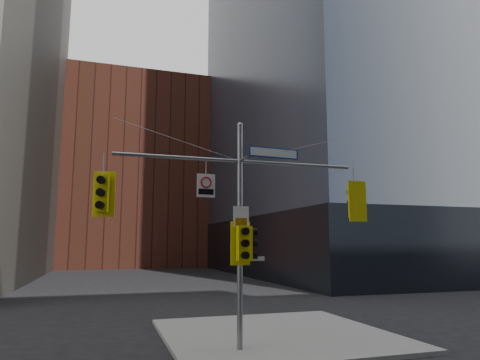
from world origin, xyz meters
TOP-DOWN VIEW (x-y plane):
  - sidewalk_corner at (2.00, 4.00)m, footprint 8.00×8.00m
  - podium_ne at (28.00, 32.00)m, footprint 36.40×36.40m
  - brick_midrise at (0.00, 58.00)m, footprint 26.00×20.00m
  - signal_assembly at (0.00, 1.99)m, footprint 8.00×0.80m
  - traffic_light_west_arm at (-4.21, 2.01)m, footprint 0.63×0.59m
  - traffic_light_east_arm at (4.22, 1.99)m, footprint 0.67×0.53m
  - traffic_light_pole_side at (0.32, 1.99)m, footprint 0.48×0.41m
  - traffic_light_pole_front at (-0.00, 1.73)m, footprint 0.65×0.54m
  - street_sign_blade at (1.19, 2.00)m, footprint 1.81×0.17m
  - regulatory_sign_arm at (-1.12, 1.97)m, footprint 0.59×0.10m
  - regulatory_sign_pole at (0.00, 1.88)m, footprint 0.51×0.04m
  - street_blade_ew at (0.45, 2.00)m, footprint 0.72×0.12m
  - street_blade_ns at (0.00, 2.45)m, footprint 0.11×0.68m

SIDE VIEW (x-z plane):
  - sidewalk_corner at x=2.00m, z-range 0.00..0.15m
  - street_blade_ew at x=0.45m, z-range 2.80..2.94m
  - street_blade_ns at x=0.00m, z-range 2.85..2.99m
  - podium_ne at x=28.00m, z-range 0.00..6.00m
  - traffic_light_pole_side at x=0.32m, z-range 2.80..3.90m
  - traffic_light_pole_front at x=0.00m, z-range 2.68..4.03m
  - regulatory_sign_pole at x=0.00m, z-range 3.83..4.50m
  - signal_assembly at x=0.00m, z-range 0.77..8.07m
  - traffic_light_west_arm at x=-4.21m, z-range 4.12..5.48m
  - traffic_light_east_arm at x=4.22m, z-range 4.10..5.50m
  - regulatory_sign_arm at x=-1.12m, z-range 4.80..5.54m
  - street_sign_blade at x=1.19m, z-range 6.17..6.53m
  - brick_midrise at x=0.00m, z-range 0.00..28.00m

